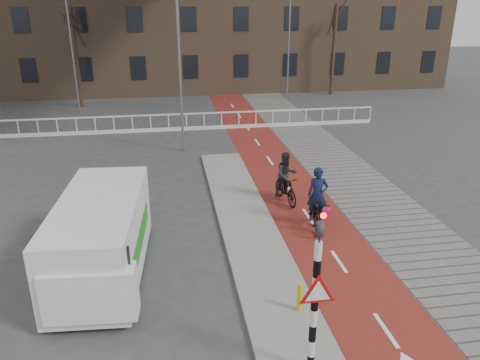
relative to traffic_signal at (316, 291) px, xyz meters
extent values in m
plane|color=#38383A|center=(0.60, 2.02, -1.99)|extent=(120.00, 120.00, 0.00)
cube|color=maroon|center=(2.10, 12.02, -1.98)|extent=(2.50, 60.00, 0.01)
cube|color=slate|center=(4.90, 12.02, -1.98)|extent=(3.00, 60.00, 0.01)
cube|color=gray|center=(-0.10, 6.02, -1.93)|extent=(1.80, 16.00, 0.12)
cylinder|color=black|center=(0.00, 0.02, -0.43)|extent=(0.14, 0.14, 2.88)
imported|color=black|center=(0.00, 0.02, 1.41)|extent=(0.13, 0.16, 0.80)
cylinder|color=#FF0C05|center=(0.00, -0.12, 1.59)|extent=(0.11, 0.02, 0.11)
cylinder|color=gold|center=(0.31, 1.90, -1.51)|extent=(0.12, 0.12, 0.72)
imported|color=black|center=(2.12, 6.24, -1.46)|extent=(1.15, 2.07, 1.03)
imported|color=#101738|center=(2.12, 6.24, -0.84)|extent=(0.74, 0.58, 1.79)
cube|color=#C91C53|center=(2.25, 5.70, -1.26)|extent=(0.28, 0.22, 0.30)
imported|color=black|center=(1.62, 8.33, -1.45)|extent=(0.81, 1.83, 1.06)
imported|color=black|center=(1.62, 8.33, -0.91)|extent=(0.91, 0.77, 1.67)
cube|color=white|center=(-4.41, 4.46, -0.82)|extent=(2.38, 5.20, 2.03)
cube|color=#248F1F|center=(-5.43, 4.46, -0.92)|extent=(0.25, 3.24, 0.55)
cube|color=#248F1F|center=(-3.38, 4.46, -0.92)|extent=(0.25, 3.24, 0.55)
cube|color=black|center=(-4.41, 2.27, -0.42)|extent=(1.82, 0.18, 0.90)
cylinder|color=black|center=(-5.39, 2.80, -1.63)|extent=(0.30, 0.73, 0.71)
cylinder|color=black|center=(-3.67, 2.68, -1.63)|extent=(0.30, 0.73, 0.71)
cylinder|color=black|center=(-5.14, 6.24, -1.63)|extent=(0.30, 0.73, 0.71)
cylinder|color=black|center=(-3.43, 6.12, -1.63)|extent=(0.30, 0.73, 0.71)
cube|color=silver|center=(-4.40, 19.02, -1.04)|extent=(28.00, 0.08, 0.08)
cube|color=silver|center=(-4.40, 19.02, -1.89)|extent=(28.00, 0.10, 0.20)
cube|color=#7F6047|center=(-2.40, 34.02, 4.01)|extent=(46.00, 10.00, 12.00)
cylinder|color=#321F16|center=(-8.23, 26.44, 1.29)|extent=(0.28, 0.28, 6.55)
cylinder|color=#321F16|center=(10.26, 27.81, 1.33)|extent=(0.27, 0.27, 6.64)
cylinder|color=slate|center=(-1.77, 15.18, 2.23)|extent=(0.12, 0.12, 8.43)
cylinder|color=slate|center=(-8.07, 24.46, 1.83)|extent=(0.12, 0.12, 7.64)
cylinder|color=slate|center=(6.49, 26.81, 2.34)|extent=(0.12, 0.12, 8.65)
camera|label=1|loc=(-2.55, -6.96, 5.03)|focal=35.00mm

